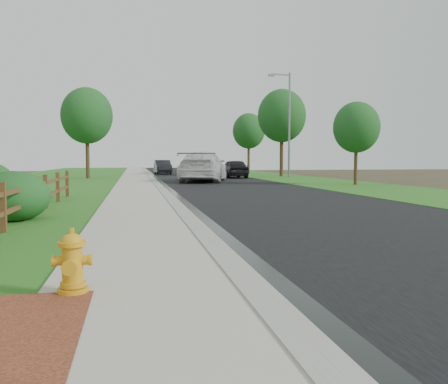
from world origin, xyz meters
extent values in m
plane|color=#382F1F|center=(0.00, 0.00, 0.00)|extent=(120.00, 120.00, 0.00)
cube|color=black|center=(4.60, 35.00, 0.01)|extent=(8.00, 90.00, 0.02)
cube|color=gray|center=(0.40, 35.00, 0.06)|extent=(0.40, 90.00, 0.12)
cube|color=black|center=(0.75, 35.00, 0.02)|extent=(0.50, 90.00, 0.00)
cube|color=#ACA396|center=(-0.90, 35.00, 0.05)|extent=(2.20, 90.00, 0.10)
cube|color=#20611B|center=(-2.80, 35.00, 0.03)|extent=(1.60, 90.00, 0.06)
cube|color=#20611B|center=(-8.00, 35.00, 0.02)|extent=(9.00, 90.00, 0.04)
cube|color=#20611B|center=(11.50, 35.00, 0.02)|extent=(6.00, 90.00, 0.04)
cube|color=#452717|center=(-3.60, 5.20, 0.55)|extent=(0.12, 0.12, 1.10)
cube|color=#452717|center=(-3.60, 7.60, 0.55)|extent=(0.12, 0.12, 1.10)
cube|color=#452717|center=(-3.60, 10.00, 0.55)|extent=(0.12, 0.12, 1.10)
cube|color=#452717|center=(-3.60, 12.40, 0.55)|extent=(0.12, 0.12, 1.10)
cube|color=#452717|center=(-3.60, 14.80, 0.55)|extent=(0.12, 0.12, 1.10)
cube|color=#452717|center=(-3.60, 6.40, 0.45)|extent=(0.08, 2.35, 0.10)
cube|color=#452717|center=(-3.60, 6.40, 0.85)|extent=(0.08, 2.35, 0.10)
cube|color=#452717|center=(-3.60, 8.80, 0.45)|extent=(0.08, 2.35, 0.10)
cube|color=#452717|center=(-3.60, 8.80, 0.85)|extent=(0.08, 2.35, 0.10)
cube|color=#452717|center=(-3.60, 11.20, 0.45)|extent=(0.08, 2.35, 0.10)
cube|color=#452717|center=(-3.60, 11.20, 0.85)|extent=(0.08, 2.35, 0.10)
cube|color=#452717|center=(-3.60, 13.60, 0.45)|extent=(0.08, 2.35, 0.10)
cube|color=#452717|center=(-3.60, 13.60, 0.85)|extent=(0.08, 2.35, 0.10)
cylinder|color=gold|center=(-1.62, 0.18, 0.13)|extent=(0.33, 0.33, 0.06)
cylinder|color=gold|center=(-1.62, 0.18, 0.39)|extent=(0.23, 0.23, 0.51)
cylinder|color=gold|center=(-1.62, 0.18, 0.20)|extent=(0.27, 0.27, 0.05)
cylinder|color=gold|center=(-1.62, 0.18, 0.65)|extent=(0.30, 0.30, 0.05)
ellipsoid|color=gold|center=(-1.62, 0.18, 0.67)|extent=(0.25, 0.25, 0.18)
cylinder|color=gold|center=(-1.62, 0.18, 0.79)|extent=(0.05, 0.05, 0.07)
cylinder|color=gold|center=(-1.62, 0.03, 0.42)|extent=(0.15, 0.12, 0.15)
cylinder|color=gold|center=(-1.78, 0.19, 0.46)|extent=(0.13, 0.12, 0.12)
cylinder|color=gold|center=(-1.45, 0.17, 0.46)|extent=(0.13, 0.12, 0.12)
imported|color=silver|center=(3.77, 27.21, 1.03)|extent=(4.59, 7.49, 2.03)
imported|color=black|center=(7.20, 33.20, 0.78)|extent=(1.82, 4.46, 1.52)
imported|color=black|center=(2.00, 44.29, 0.74)|extent=(1.71, 4.44, 1.44)
cylinder|color=slate|center=(11.78, 32.67, 4.33)|extent=(0.17, 0.17, 8.66)
cube|color=slate|center=(11.02, 32.59, 8.47)|extent=(1.74, 0.29, 0.12)
cube|color=slate|center=(10.16, 32.50, 8.38)|extent=(0.55, 0.26, 0.17)
ellipsoid|color=brown|center=(-3.90, 7.33, 0.36)|extent=(1.17, 0.92, 0.73)
ellipsoid|color=#19481C|center=(-3.90, 7.35, 0.64)|extent=(1.91, 1.91, 1.28)
cylinder|color=#3C2518|center=(12.12, 21.24, 1.51)|extent=(0.21, 0.21, 3.02)
ellipsoid|color=#19481C|center=(12.12, 21.24, 3.46)|extent=(2.76, 2.76, 3.04)
cylinder|color=#3C2518|center=(-4.53, 33.80, 2.18)|extent=(0.30, 0.30, 4.36)
ellipsoid|color=#19481C|center=(-4.53, 33.80, 4.98)|extent=(4.02, 4.02, 4.43)
cylinder|color=#3C2518|center=(12.00, 35.39, 2.36)|extent=(0.32, 0.32, 4.72)
ellipsoid|color=#19481C|center=(12.00, 35.39, 5.39)|extent=(4.27, 4.27, 4.70)
cylinder|color=#3C2518|center=(12.08, 48.02, 2.09)|extent=(0.29, 0.29, 4.18)
ellipsoid|color=#19481C|center=(12.08, 48.02, 4.78)|extent=(3.69, 3.69, 4.06)
camera|label=1|loc=(-0.94, -5.17, 1.57)|focal=38.00mm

